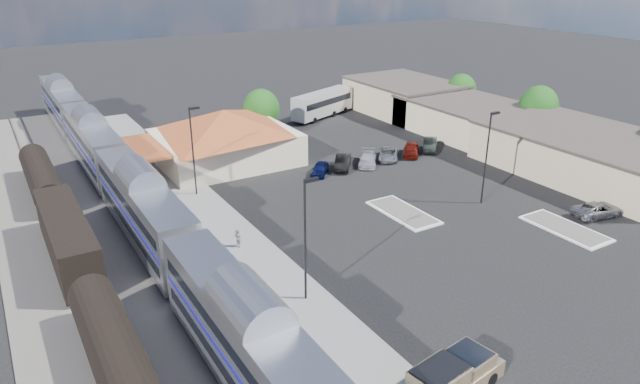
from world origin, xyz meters
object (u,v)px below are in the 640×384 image
pickup_truck (455,376)px  coach_bus (323,103)px  station_depot (225,136)px  suv (598,210)px

pickup_truck → coach_bus: (24.17, 53.55, 1.15)m
station_depot → pickup_truck: station_depot is taller
pickup_truck → suv: (27.28, 10.20, -0.34)m
suv → coach_bus: size_ratio=0.41×
pickup_truck → suv: 29.12m
pickup_truck → station_depot: bearing=-14.2°
suv → coach_bus: 43.48m
pickup_truck → suv: bearing=-78.3°
station_depot → pickup_truck: bearing=-95.4°
pickup_truck → coach_bus: bearing=-33.1°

